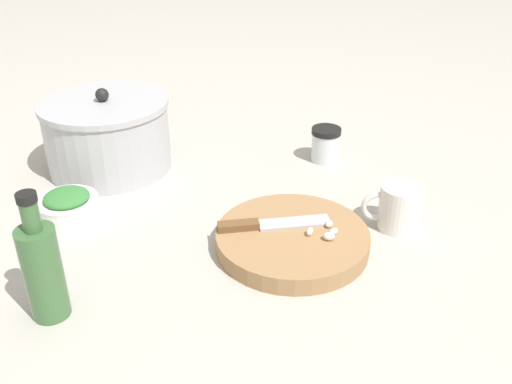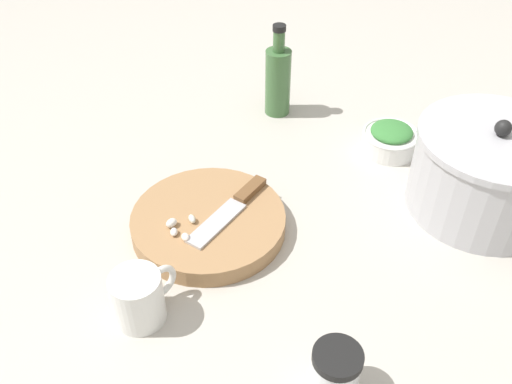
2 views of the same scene
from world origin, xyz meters
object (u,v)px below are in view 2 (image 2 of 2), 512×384
(coffee_mug, at_px, (139,297))
(chef_knife, at_px, (233,206))
(herb_bowl, at_px, (390,139))
(cutting_board, at_px, (209,222))
(oil_bottle, at_px, (278,79))
(garlic_cloves, at_px, (179,227))
(stock_pot, at_px, (489,172))
(spice_jar, at_px, (336,372))

(coffee_mug, bearing_deg, chef_knife, 170.39)
(chef_knife, height_order, herb_bowl, herb_bowl)
(cutting_board, xyz_separation_m, oil_bottle, (-0.40, -0.03, 0.07))
(garlic_cloves, xyz_separation_m, stock_pot, (-0.30, 0.45, 0.04))
(herb_bowl, bearing_deg, stock_pot, 60.57)
(cutting_board, distance_m, garlic_cloves, 0.06)
(herb_bowl, bearing_deg, chef_knife, -32.65)
(herb_bowl, height_order, oil_bottle, oil_bottle)
(garlic_cloves, bearing_deg, oil_bottle, -179.99)
(herb_bowl, bearing_deg, spice_jar, 5.26)
(garlic_cloves, relative_size, coffee_mug, 0.60)
(cutting_board, bearing_deg, oil_bottle, -176.01)
(chef_knife, xyz_separation_m, oil_bottle, (-0.37, -0.06, 0.05))
(cutting_board, height_order, stock_pot, stock_pot)
(herb_bowl, height_order, coffee_mug, coffee_mug)
(herb_bowl, bearing_deg, garlic_cloves, -33.34)
(spice_jar, bearing_deg, stock_pot, 163.34)
(cutting_board, distance_m, spice_jar, 0.36)
(garlic_cloves, height_order, oil_bottle, oil_bottle)
(cutting_board, distance_m, herb_bowl, 0.43)
(chef_knife, bearing_deg, coffee_mug, 92.17)
(coffee_mug, bearing_deg, spice_jar, 88.98)
(chef_knife, bearing_deg, oil_bottle, -68.94)
(cutting_board, height_order, chef_knife, chef_knife)
(chef_knife, bearing_deg, spice_jar, 148.17)
(cutting_board, height_order, spice_jar, spice_jar)
(oil_bottle, bearing_deg, spice_jar, 27.33)
(spice_jar, height_order, oil_bottle, oil_bottle)
(cutting_board, xyz_separation_m, chef_knife, (-0.03, 0.03, 0.02))
(coffee_mug, relative_size, oil_bottle, 0.51)
(cutting_board, bearing_deg, spice_jar, 53.89)
(chef_knife, xyz_separation_m, herb_bowl, (-0.32, 0.21, -0.01))
(chef_knife, xyz_separation_m, stock_pot, (-0.21, 0.39, 0.04))
(chef_knife, distance_m, herb_bowl, 0.38)
(chef_knife, bearing_deg, garlic_cloves, 65.89)
(garlic_cloves, distance_m, oil_bottle, 0.45)
(cutting_board, relative_size, stock_pot, 0.99)
(garlic_cloves, distance_m, herb_bowl, 0.48)
(cutting_board, bearing_deg, herb_bowl, 146.15)
(herb_bowl, relative_size, stock_pot, 0.43)
(spice_jar, xyz_separation_m, oil_bottle, (-0.61, -0.32, 0.04))
(spice_jar, relative_size, stock_pot, 0.29)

